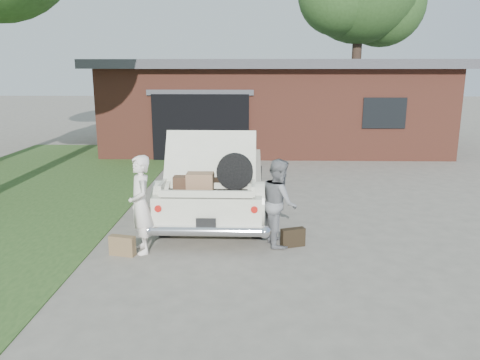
{
  "coord_description": "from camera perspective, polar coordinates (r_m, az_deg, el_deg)",
  "views": [
    {
      "loc": [
        0.21,
        -7.42,
        3.03
      ],
      "look_at": [
        0.0,
        0.6,
        1.1
      ],
      "focal_mm": 35.0,
      "sensor_mm": 36.0,
      "label": 1
    }
  ],
  "objects": [
    {
      "name": "house",
      "position": [
        18.96,
        3.9,
        9.37
      ],
      "size": [
        12.8,
        7.8,
        3.3
      ],
      "color": "brown",
      "rests_on": "ground"
    },
    {
      "name": "grass_strip",
      "position": [
        12.26,
        -26.33,
        -2.18
      ],
      "size": [
        6.0,
        16.0,
        0.02
      ],
      "primitive_type": "cube",
      "color": "#2D4C1E",
      "rests_on": "ground"
    },
    {
      "name": "sedan",
      "position": [
        10.06,
        -2.72,
        0.31
      ],
      "size": [
        2.0,
        5.02,
        1.92
      ],
      "rotation": [
        0.0,
        0.0,
        -0.01
      ],
      "color": "silver",
      "rests_on": "ground"
    },
    {
      "name": "woman_left",
      "position": [
        7.92,
        -12.01,
        -2.95
      ],
      "size": [
        0.61,
        0.71,
        1.65
      ],
      "primitive_type": "imported",
      "rotation": [
        0.0,
        0.0,
        -1.14
      ],
      "color": "white",
      "rests_on": "ground"
    },
    {
      "name": "woman_right",
      "position": [
        8.14,
        4.79,
        -2.71
      ],
      "size": [
        0.7,
        0.83,
        1.52
      ],
      "primitive_type": "imported",
      "rotation": [
        0.0,
        0.0,
        1.75
      ],
      "color": "gray",
      "rests_on": "ground"
    },
    {
      "name": "ground",
      "position": [
        8.02,
        -0.12,
        -8.68
      ],
      "size": [
        90.0,
        90.0,
        0.0
      ],
      "primitive_type": "plane",
      "color": "gray",
      "rests_on": "ground"
    },
    {
      "name": "suitcase_left",
      "position": [
        8.04,
        -14.15,
        -7.76
      ],
      "size": [
        0.45,
        0.24,
        0.33
      ],
      "primitive_type": "cube",
      "rotation": [
        0.0,
        0.0,
        -0.24
      ],
      "color": "olive",
      "rests_on": "ground"
    },
    {
      "name": "suitcase_right",
      "position": [
        8.22,
        6.47,
        -6.98
      ],
      "size": [
        0.44,
        0.27,
        0.33
      ],
      "primitive_type": "cube",
      "rotation": [
        0.0,
        0.0,
        0.34
      ],
      "color": "black",
      "rests_on": "ground"
    }
  ]
}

